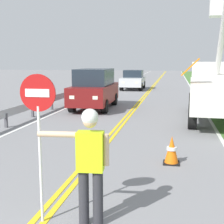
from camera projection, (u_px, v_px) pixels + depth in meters
centerline_yellow_left at (142, 98)px, 21.54m from camera, size 0.11×110.00×0.01m
centerline_yellow_right at (145, 98)px, 21.51m from camera, size 0.11×110.00×0.01m
edge_line_right at (197, 99)px, 20.83m from camera, size 0.12×110.00×0.01m
edge_line_left at (93, 96)px, 22.22m from camera, size 0.12×110.00×0.01m
flagger_worker at (90, 160)px, 4.69m from camera, size 1.09×0.27×1.83m
stop_sign_paddle at (39, 116)px, 4.67m from camera, size 0.56×0.04×2.33m
utility_bucket_truck at (217, 86)px, 13.67m from camera, size 2.95×6.91×5.25m
oncoming_suv_nearest at (95, 89)px, 16.51m from camera, size 2.01×4.65×2.10m
oncoming_sedan_second at (133, 80)px, 27.60m from camera, size 1.94×4.12×1.70m
traffic_cone_lead at (172, 150)px, 7.69m from camera, size 0.40×0.40×0.70m
guardrail_left_shoulder at (60, 97)px, 17.36m from camera, size 0.10×32.00×0.71m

